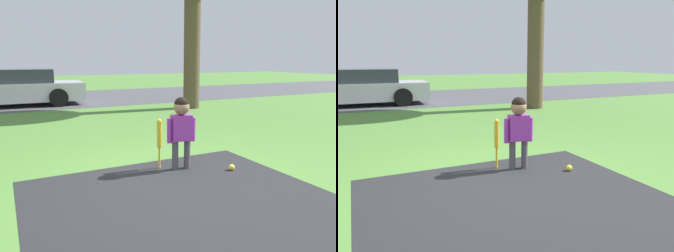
{
  "view_description": "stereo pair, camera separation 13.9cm",
  "coord_description": "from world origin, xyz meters",
  "views": [
    {
      "loc": [
        -1.71,
        -3.25,
        1.48
      ],
      "look_at": [
        0.4,
        0.92,
        0.53
      ],
      "focal_mm": 35.0,
      "sensor_mm": 36.0,
      "label": 1
    },
    {
      "loc": [
        -1.59,
        -3.31,
        1.48
      ],
      "look_at": [
        0.4,
        0.92,
        0.53
      ],
      "focal_mm": 35.0,
      "sensor_mm": 36.0,
      "label": 2
    }
  ],
  "objects": [
    {
      "name": "ground_plane",
      "position": [
        0.0,
        0.0,
        0.0
      ],
      "size": [
        60.0,
        60.0,
        0.0
      ],
      "primitive_type": "plane",
      "color": "#518438"
    },
    {
      "name": "street_strip",
      "position": [
        0.0,
        9.95,
        0.0
      ],
      "size": [
        40.0,
        6.0,
        0.01
      ],
      "color": "#4C4C51",
      "rests_on": "ground"
    },
    {
      "name": "child",
      "position": [
        0.4,
        0.52,
        0.65
      ],
      "size": [
        0.4,
        0.21,
        1.0
      ],
      "rotation": [
        0.0,
        0.0,
        -0.14
      ],
      "color": "#4C4751",
      "rests_on": "ground"
    },
    {
      "name": "baseball_bat",
      "position": [
        0.14,
        0.68,
        0.45
      ],
      "size": [
        0.06,
        0.06,
        0.7
      ],
      "color": "yellow",
      "rests_on": "ground"
    },
    {
      "name": "sports_ball",
      "position": [
        0.98,
        0.15,
        0.04
      ],
      "size": [
        0.08,
        0.08,
        0.08
      ],
      "color": "yellow",
      "rests_on": "ground"
    },
    {
      "name": "parked_car",
      "position": [
        -1.46,
        8.57,
        0.57
      ],
      "size": [
        4.64,
        2.03,
        1.19
      ],
      "rotation": [
        0.0,
        0.0,
        3.11
      ],
      "color": "#B7B7BC",
      "rests_on": "ground"
    }
  ]
}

